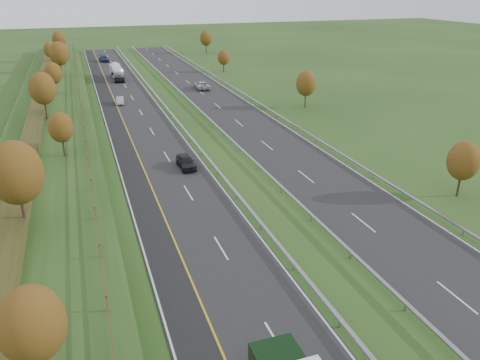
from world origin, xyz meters
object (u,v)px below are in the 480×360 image
at_px(road_tanker, 117,71).
at_px(car_oncoming, 202,85).
at_px(car_small_far, 104,59).
at_px(car_dark_near, 186,162).
at_px(car_silver_mid, 120,100).

distance_m(road_tanker, car_oncoming, 23.67).
bearing_deg(car_oncoming, car_small_far, -68.23).
height_order(car_small_far, car_oncoming, car_oncoming).
bearing_deg(car_oncoming, road_tanker, -46.35).
relative_size(road_tanker, car_dark_near, 2.48).
bearing_deg(road_tanker, car_silver_mid, -94.39).
bearing_deg(car_silver_mid, car_oncoming, 28.40).
height_order(road_tanker, car_silver_mid, road_tanker).
height_order(car_silver_mid, car_small_far, car_small_far).
xyz_separation_m(car_dark_near, car_oncoming, (13.57, 44.09, 0.04)).
xyz_separation_m(road_tanker, car_silver_mid, (-1.95, -25.48, -1.19)).
relative_size(car_dark_near, car_silver_mid, 1.17).
distance_m(car_silver_mid, car_small_far, 53.80).
bearing_deg(road_tanker, car_oncoming, -48.03).
bearing_deg(car_small_far, car_dark_near, -93.71).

